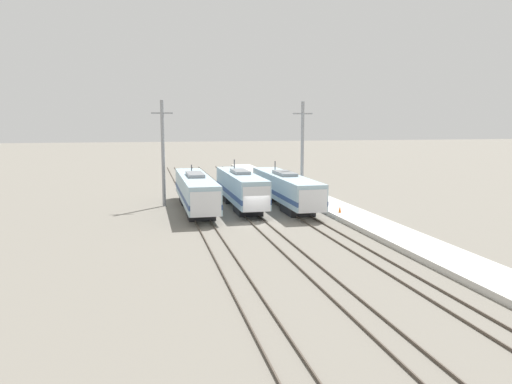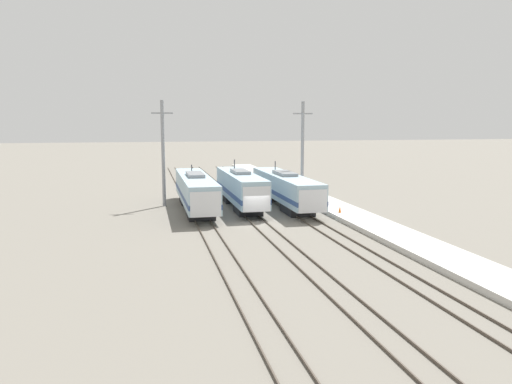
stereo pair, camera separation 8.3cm
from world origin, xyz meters
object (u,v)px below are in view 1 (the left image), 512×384
at_px(locomotive_far_right, 286,189).
at_px(traffic_cone, 340,209).
at_px(catenary_tower_right, 302,151).
at_px(catenary_tower_left, 163,152).
at_px(locomotive_far_left, 196,191).
at_px(locomotive_center, 241,189).

height_order(locomotive_far_right, traffic_cone, locomotive_far_right).
bearing_deg(catenary_tower_right, catenary_tower_left, 180.00).
xyz_separation_m(locomotive_far_right, catenary_tower_right, (2.99, 3.50, 4.05)).
bearing_deg(catenary_tower_left, locomotive_far_left, -49.28).
bearing_deg(locomotive_far_right, traffic_cone, -62.66).
bearing_deg(locomotive_far_left, catenary_tower_right, 15.98).
xyz_separation_m(catenary_tower_right, traffic_cone, (0.63, -10.51, -5.31)).
relative_size(locomotive_center, catenary_tower_left, 1.42).
bearing_deg(locomotive_far_left, catenary_tower_left, 130.72).
relative_size(locomotive_far_left, catenary_tower_left, 1.59).
relative_size(locomotive_far_right, catenary_tower_right, 1.66).
distance_m(locomotive_center, traffic_cone, 11.49).
distance_m(locomotive_center, catenary_tower_right, 9.48).
height_order(locomotive_center, catenary_tower_right, catenary_tower_right).
relative_size(locomotive_far_right, catenary_tower_left, 1.66).
xyz_separation_m(locomotive_far_left, catenary_tower_left, (-3.23, 3.75, 4.00)).
bearing_deg(catenary_tower_right, locomotive_center, -158.86).
bearing_deg(locomotive_center, catenary_tower_left, 159.42).
relative_size(locomotive_center, traffic_cone, 25.90).
height_order(locomotive_center, locomotive_far_right, locomotive_center).
bearing_deg(locomotive_center, catenary_tower_right, 21.14).
relative_size(locomotive_far_left, catenary_tower_right, 1.59).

